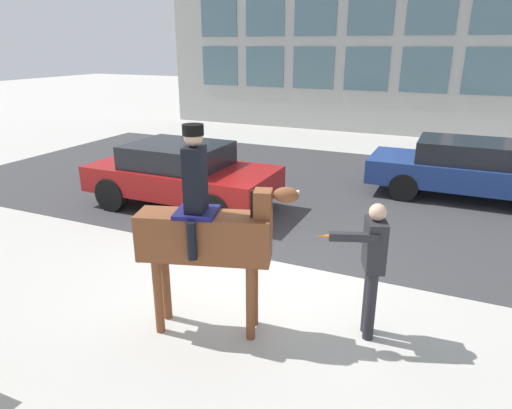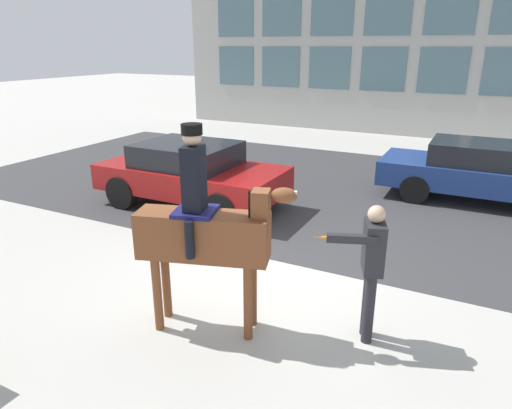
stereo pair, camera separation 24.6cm
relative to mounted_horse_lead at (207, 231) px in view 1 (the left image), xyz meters
name	(u,v)px [view 1 (the left image)]	position (x,y,z in m)	size (l,w,h in m)	color
ground_plane	(260,273)	(-0.01, 1.60, -1.34)	(80.00, 80.00, 0.00)	#B2AFA8
road_surface	(337,191)	(-0.01, 6.35, -1.33)	(19.75, 8.50, 0.01)	#38383A
mounted_horse_lead	(207,231)	(0.00, 0.00, 0.00)	(1.94, 0.88, 2.60)	brown
pedestrian_bystander	(372,261)	(1.84, 0.66, -0.32)	(0.79, 0.66, 1.73)	#232328
street_car_near_lane	(182,173)	(-2.87, 3.82, -0.58)	(4.09, 1.98, 1.41)	maroon
street_car_far_lane	(475,169)	(3.01, 7.03, -0.61)	(4.75, 1.82, 1.36)	navy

